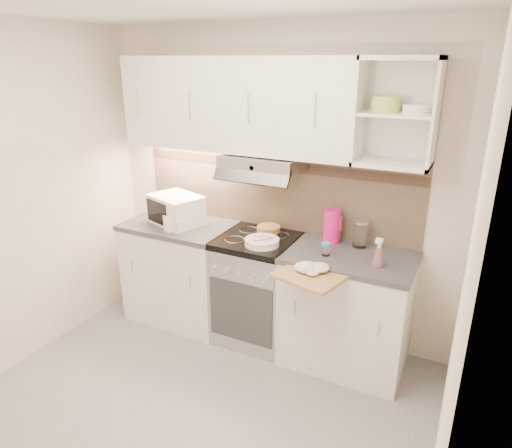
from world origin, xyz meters
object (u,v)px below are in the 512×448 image
object	(u,v)px
glass_jar	(360,234)
spray_bottle	(379,255)
plate_stack	(262,242)
pink_pitcher	(332,226)
microwave	(176,210)
electric_range	(257,288)
cutting_board	(311,275)
watering_can	(171,222)

from	to	relation	value
glass_jar	spray_bottle	size ratio (longest dim) A/B	0.94
plate_stack	pink_pitcher	world-z (taller)	pink_pitcher
microwave	plate_stack	size ratio (longest dim) A/B	1.96
electric_range	pink_pitcher	world-z (taller)	pink_pitcher
electric_range	microwave	distance (m)	0.96
spray_bottle	cutting_board	bearing A→B (deg)	-140.96
glass_jar	cutting_board	xyz separation A→B (m)	(-0.18, -0.56, -0.13)
spray_bottle	electric_range	bearing A→B (deg)	176.46
microwave	spray_bottle	distance (m)	1.74
electric_range	cutting_board	size ratio (longest dim) A/B	2.16
electric_range	microwave	size ratio (longest dim) A/B	1.75
electric_range	microwave	xyz separation A→B (m)	(-0.77, -0.01, 0.57)
pink_pitcher	glass_jar	distance (m)	0.22
electric_range	watering_can	bearing A→B (deg)	-166.58
watering_can	electric_range	bearing A→B (deg)	29.67
plate_stack	spray_bottle	size ratio (longest dim) A/B	1.20
cutting_board	electric_range	bearing A→B (deg)	161.53
plate_stack	cutting_board	size ratio (longest dim) A/B	0.63
watering_can	pink_pitcher	distance (m)	1.30
watering_can	plate_stack	xyz separation A→B (m)	(0.80, 0.05, -0.04)
microwave	watering_can	xyz separation A→B (m)	(0.06, -0.16, -0.05)
cutting_board	watering_can	bearing A→B (deg)	-174.90
cutting_board	pink_pitcher	bearing A→B (deg)	108.80
watering_can	glass_jar	world-z (taller)	glass_jar
microwave	watering_can	bearing A→B (deg)	-49.26
watering_can	spray_bottle	xyz separation A→B (m)	(1.67, 0.06, 0.02)
pink_pitcher	plate_stack	bearing A→B (deg)	-145.87
watering_can	cutting_board	distance (m)	1.32
electric_range	watering_can	world-z (taller)	watering_can
cutting_board	plate_stack	bearing A→B (deg)	166.33
electric_range	plate_stack	bearing A→B (deg)	-50.74
spray_bottle	watering_can	bearing A→B (deg)	-175.12
spray_bottle	cutting_board	size ratio (longest dim) A/B	0.52
plate_stack	watering_can	bearing A→B (deg)	-176.43
microwave	spray_bottle	bearing A→B (deg)	16.06
microwave	cutting_board	size ratio (longest dim) A/B	1.24
watering_can	spray_bottle	size ratio (longest dim) A/B	1.04
microwave	pink_pitcher	xyz separation A→B (m)	(1.32, 0.18, 0.01)
microwave	watering_can	size ratio (longest dim) A/B	2.28
electric_range	cutting_board	xyz separation A→B (m)	(0.59, -0.38, 0.42)
watering_can	cutting_board	world-z (taller)	watering_can
cutting_board	microwave	bearing A→B (deg)	179.01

